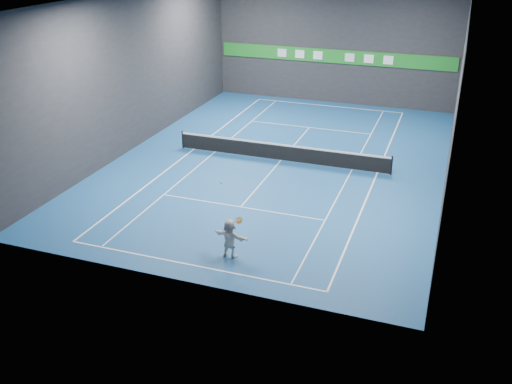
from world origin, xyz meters
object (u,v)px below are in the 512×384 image
(player, at_px, (230,238))
(tennis_ball, at_px, (221,183))
(tennis_racket, at_px, (238,221))
(tennis_net, at_px, (281,152))

(player, height_order, tennis_ball, tennis_ball)
(tennis_ball, relative_size, tennis_racket, 0.12)
(tennis_net, xyz_separation_m, tennis_racket, (1.56, -10.70, 1.10))
(tennis_ball, bearing_deg, tennis_net, 94.85)
(tennis_ball, bearing_deg, player, -3.24)
(player, bearing_deg, tennis_ball, 5.81)
(player, distance_m, tennis_ball, 2.37)
(player, relative_size, tennis_racket, 2.69)
(tennis_racket, bearing_deg, player, -172.28)
(tennis_ball, xyz_separation_m, tennis_racket, (0.65, 0.03, -1.54))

